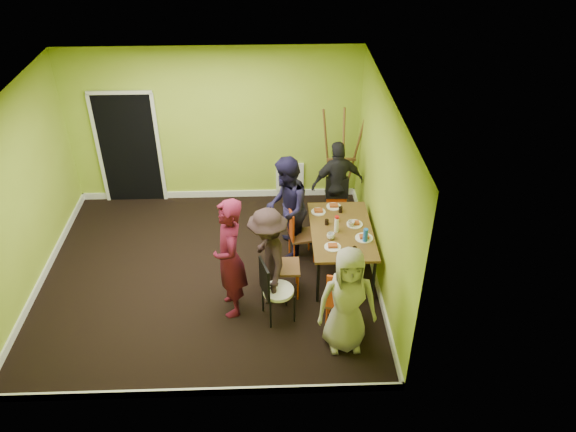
% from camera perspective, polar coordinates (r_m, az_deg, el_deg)
% --- Properties ---
extents(ground, '(5.00, 5.00, 0.00)m').
position_cam_1_polar(ground, '(8.65, -7.93, -5.90)').
color(ground, black).
rests_on(ground, ground).
extents(room_walls, '(5.04, 4.54, 2.82)m').
position_cam_1_polar(room_walls, '(8.10, -8.61, -0.33)').
color(room_walls, '#9AB62E').
rests_on(room_walls, ground).
extents(dining_table, '(0.90, 1.50, 0.75)m').
position_cam_1_polar(dining_table, '(8.27, 5.45, -1.71)').
color(dining_table, black).
rests_on(dining_table, ground).
extents(chair_left_far, '(0.44, 0.44, 0.91)m').
position_cam_1_polar(chair_left_far, '(8.58, 0.94, -1.59)').
color(chair_left_far, '#DC4914').
rests_on(chair_left_far, ground).
extents(chair_left_near, '(0.41, 0.41, 0.99)m').
position_cam_1_polar(chair_left_near, '(7.92, -0.88, -4.67)').
color(chair_left_near, '#DC4914').
rests_on(chair_left_near, ground).
extents(chair_back_end, '(0.38, 0.45, 0.90)m').
position_cam_1_polar(chair_back_end, '(9.29, 4.99, 2.28)').
color(chair_back_end, '#DC4914').
rests_on(chair_back_end, ground).
extents(chair_front_end, '(0.49, 0.49, 0.99)m').
position_cam_1_polar(chair_front_end, '(7.38, 5.47, -8.25)').
color(chair_front_end, '#DC4914').
rests_on(chair_front_end, ground).
extents(chair_bentwood, '(0.48, 0.47, 0.97)m').
position_cam_1_polar(chair_bentwood, '(7.53, -1.49, -7.31)').
color(chair_bentwood, black).
rests_on(chair_bentwood, ground).
extents(easel, '(0.76, 0.71, 1.89)m').
position_cam_1_polar(easel, '(9.76, 5.48, 5.91)').
color(easel, brown).
rests_on(easel, ground).
extents(plate_near_left, '(0.22, 0.22, 0.01)m').
position_cam_1_polar(plate_near_left, '(8.60, 3.11, 0.43)').
color(plate_near_left, white).
rests_on(plate_near_left, dining_table).
extents(plate_near_right, '(0.23, 0.23, 0.01)m').
position_cam_1_polar(plate_near_right, '(7.88, 4.56, -3.15)').
color(plate_near_right, white).
rests_on(plate_near_right, dining_table).
extents(plate_far_back, '(0.23, 0.23, 0.01)m').
position_cam_1_polar(plate_far_back, '(8.74, 4.67, 0.96)').
color(plate_far_back, white).
rests_on(plate_far_back, dining_table).
extents(plate_far_front, '(0.22, 0.22, 0.01)m').
position_cam_1_polar(plate_far_front, '(7.81, 6.24, -3.68)').
color(plate_far_front, white).
rests_on(plate_far_front, dining_table).
extents(plate_wall_back, '(0.24, 0.24, 0.01)m').
position_cam_1_polar(plate_wall_back, '(8.37, 6.78, -0.83)').
color(plate_wall_back, white).
rests_on(plate_wall_back, dining_table).
extents(plate_wall_front, '(0.26, 0.26, 0.01)m').
position_cam_1_polar(plate_wall_front, '(8.10, 7.73, -2.22)').
color(plate_wall_front, white).
rests_on(plate_wall_front, dining_table).
extents(thermos, '(0.06, 0.06, 0.24)m').
position_cam_1_polar(thermos, '(8.13, 4.95, -0.90)').
color(thermos, white).
rests_on(thermos, dining_table).
extents(blue_bottle, '(0.07, 0.07, 0.21)m').
position_cam_1_polar(blue_bottle, '(7.98, 7.87, -1.97)').
color(blue_bottle, blue).
rests_on(blue_bottle, dining_table).
extents(orange_bottle, '(0.03, 0.03, 0.07)m').
position_cam_1_polar(orange_bottle, '(8.39, 5.15, -0.35)').
color(orange_bottle, '#DC4914').
rests_on(orange_bottle, dining_table).
extents(glass_mid, '(0.06, 0.06, 0.09)m').
position_cam_1_polar(glass_mid, '(8.31, 3.95, -0.62)').
color(glass_mid, black).
rests_on(glass_mid, dining_table).
extents(glass_back, '(0.06, 0.06, 0.09)m').
position_cam_1_polar(glass_back, '(8.60, 5.36, 0.66)').
color(glass_back, black).
rests_on(glass_back, dining_table).
extents(glass_front, '(0.06, 0.06, 0.10)m').
position_cam_1_polar(glass_front, '(7.79, 6.78, -3.43)').
color(glass_front, black).
rests_on(glass_front, dining_table).
extents(cup_a, '(0.11, 0.11, 0.09)m').
position_cam_1_polar(cup_a, '(8.02, 4.36, -2.04)').
color(cup_a, white).
rests_on(cup_a, dining_table).
extents(cup_b, '(0.10, 0.10, 0.09)m').
position_cam_1_polar(cup_b, '(8.30, 6.43, -0.80)').
color(cup_b, white).
rests_on(cup_b, dining_table).
extents(person_standing, '(0.53, 0.71, 1.77)m').
position_cam_1_polar(person_standing, '(7.48, -5.93, -4.31)').
color(person_standing, '#4E0D21').
rests_on(person_standing, ground).
extents(person_left_far, '(0.71, 0.88, 1.69)m').
position_cam_1_polar(person_left_far, '(8.49, -0.18, 0.73)').
color(person_left_far, black).
rests_on(person_left_far, ground).
extents(person_left_near, '(0.74, 1.05, 1.49)m').
position_cam_1_polar(person_left_near, '(7.72, -2.02, -4.12)').
color(person_left_near, black).
rests_on(person_left_near, ground).
extents(person_back_end, '(0.95, 0.57, 1.52)m').
position_cam_1_polar(person_back_end, '(9.33, 5.04, 3.29)').
color(person_back_end, black).
rests_on(person_back_end, ground).
extents(person_front_end, '(0.76, 0.52, 1.52)m').
position_cam_1_polar(person_front_end, '(7.05, 6.02, -8.51)').
color(person_front_end, gray).
rests_on(person_front_end, ground).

